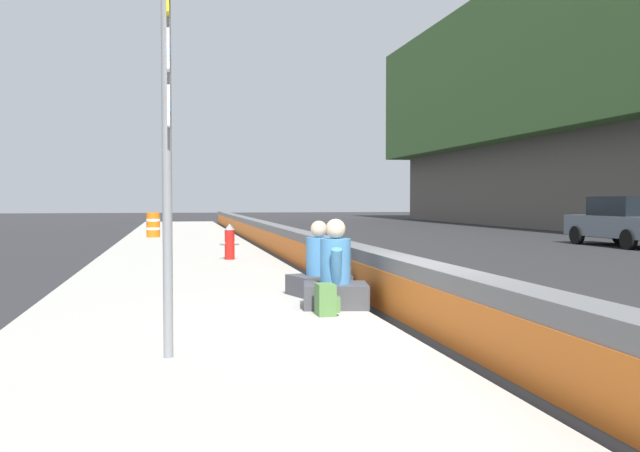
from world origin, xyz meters
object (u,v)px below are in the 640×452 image
Objects in this scene: seated_person_middle at (319,272)px; construction_barrel at (153,225)px; fire_hydrant at (230,241)px; backpack at (326,300)px; route_sign_post at (167,131)px; seated_person_foreground at (336,280)px; parked_car_fourth at (625,221)px.

seated_person_middle reaches higher than construction_barrel.
fire_hydrant is 2.20× the size of backpack.
route_sign_post is 10.89m from fire_hydrant.
backpack is at bearing -176.28° from fire_hydrant.
seated_person_foreground is 1.26m from seated_person_middle.
fire_hydrant is at bearing 7.17° from seated_person_middle.
seated_person_foreground is (2.67, -2.19, -1.72)m from route_sign_post.
seated_person_foreground is at bearing -174.11° from fire_hydrant.
parked_car_fourth is at bearing -73.07° from fire_hydrant.
seated_person_middle is 1.92m from backpack.
fire_hydrant is at bearing 3.72° from backpack.
parked_car_fourth reaches higher than seated_person_middle.
seated_person_foreground is 0.71m from backpack.
construction_barrel reaches higher than backpack.
route_sign_post is at bearing -177.96° from construction_barrel.
seated_person_foreground is at bearing -171.12° from construction_barrel.
parked_car_fourth is at bearing -46.59° from seated_person_foreground.
parked_car_fourth is (12.18, -12.87, 0.35)m from seated_person_foreground.
parked_car_fourth reaches higher than fire_hydrant.
route_sign_post is at bearing 134.59° from parked_car_fourth.
route_sign_post is 3.16× the size of seated_person_middle.
seated_person_foreground is 3.01× the size of backpack.
parked_car_fourth is (-6.76, -15.84, 0.24)m from construction_barrel.
route_sign_post reaches higher than fire_hydrant.
backpack is at bearing -43.37° from route_sign_post.
seated_person_foreground reaches higher than fire_hydrant.
construction_barrel is at bearing 9.58° from seated_person_middle.
seated_person_middle is (-6.75, -0.85, -0.09)m from fire_hydrant.
seated_person_middle is (1.25, -0.02, -0.02)m from seated_person_foreground.
backpack is at bearing 134.28° from parked_car_fourth.
seated_person_middle is (3.93, -2.22, -1.74)m from route_sign_post.
route_sign_post is 4.83m from seated_person_middle.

